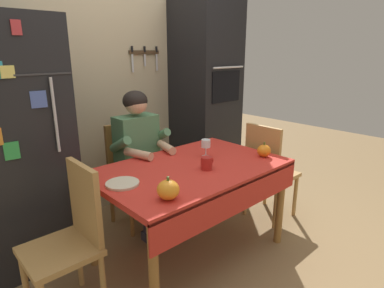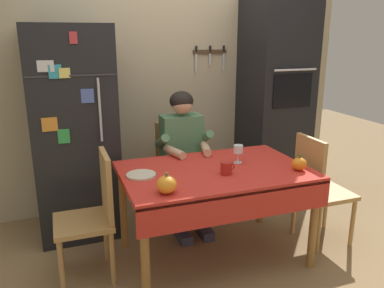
% 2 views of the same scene
% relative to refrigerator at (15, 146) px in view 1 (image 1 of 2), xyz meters
% --- Properties ---
extents(ground_plane, '(10.00, 10.00, 0.00)m').
position_rel_refrigerator_xyz_m(ground_plane, '(0.95, -0.96, -0.90)').
color(ground_plane, '#93754C').
rests_on(ground_plane, ground).
extents(back_wall_assembly, '(3.70, 0.13, 2.60)m').
position_rel_refrigerator_xyz_m(back_wall_assembly, '(1.00, 0.39, 0.40)').
color(back_wall_assembly, '#BCAD89').
rests_on(back_wall_assembly, ground).
extents(refrigerator, '(0.68, 0.71, 1.80)m').
position_rel_refrigerator_xyz_m(refrigerator, '(0.00, 0.00, 0.00)').
color(refrigerator, black).
rests_on(refrigerator, ground).
extents(wall_oven, '(0.60, 0.64, 2.10)m').
position_rel_refrigerator_xyz_m(wall_oven, '(2.00, 0.04, 0.15)').
color(wall_oven, black).
rests_on(wall_oven, ground).
extents(dining_table, '(1.40, 0.90, 0.74)m').
position_rel_refrigerator_xyz_m(dining_table, '(0.95, -0.88, -0.24)').
color(dining_table, '#9E6B33').
rests_on(dining_table, ground).
extents(chair_behind_person, '(0.40, 0.40, 0.93)m').
position_rel_refrigerator_xyz_m(chair_behind_person, '(0.90, -0.09, -0.39)').
color(chair_behind_person, '#9E6B33').
rests_on(chair_behind_person, ground).
extents(seated_person, '(0.47, 0.55, 1.25)m').
position_rel_refrigerator_xyz_m(seated_person, '(0.90, -0.28, -0.16)').
color(seated_person, '#38384C').
rests_on(seated_person, ground).
extents(chair_left_side, '(0.40, 0.40, 0.93)m').
position_rel_refrigerator_xyz_m(chair_left_side, '(0.05, -0.79, -0.39)').
color(chair_left_side, tan).
rests_on(chair_left_side, ground).
extents(chair_right_side, '(0.40, 0.40, 0.93)m').
position_rel_refrigerator_xyz_m(chair_right_side, '(1.85, -0.94, -0.39)').
color(chair_right_side, tan).
rests_on(chair_right_side, ground).
extents(coffee_mug, '(0.11, 0.08, 0.09)m').
position_rel_refrigerator_xyz_m(coffee_mug, '(0.99, -0.99, -0.11)').
color(coffee_mug, '#B2231E').
rests_on(coffee_mug, dining_table).
extents(wine_glass, '(0.07, 0.07, 0.14)m').
position_rel_refrigerator_xyz_m(wine_glass, '(1.18, -0.79, -0.06)').
color(wine_glass, white).
rests_on(wine_glass, dining_table).
extents(pumpkin_large, '(0.13, 0.13, 0.14)m').
position_rel_refrigerator_xyz_m(pumpkin_large, '(0.48, -1.18, -0.10)').
color(pumpkin_large, orange).
rests_on(pumpkin_large, dining_table).
extents(pumpkin_medium, '(0.11, 0.11, 0.12)m').
position_rel_refrigerator_xyz_m(pumpkin_medium, '(1.53, -1.10, -0.11)').
color(pumpkin_medium, orange).
rests_on(pumpkin_medium, dining_table).
extents(serving_tray, '(0.21, 0.21, 0.02)m').
position_rel_refrigerator_xyz_m(serving_tray, '(0.39, -0.82, -0.15)').
color(serving_tray, beige).
rests_on(serving_tray, dining_table).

